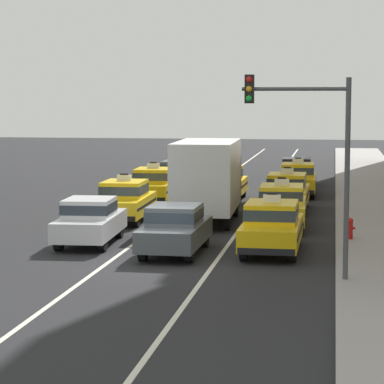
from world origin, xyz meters
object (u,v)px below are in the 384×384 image
Objects in this scene: fire_hydrant at (350,228)px; taxi_right_second at (282,205)px; sedan_left_fourth at (178,174)px; taxi_center_third at (224,183)px; taxi_right_fourth at (298,179)px; sedan_left_nearest at (90,220)px; box_truck_center_second at (209,177)px; traffic_light_pole at (311,141)px; sedan_center_nearest at (175,228)px; taxi_left_third at (154,185)px; sedan_right_fifth at (296,171)px; taxi_right_third at (287,191)px; sedan_left_fifth at (197,166)px; taxi_left_second at (125,200)px; taxi_right_nearest at (272,226)px.

taxi_right_second is at bearing 128.29° from fire_hydrant.
sedan_left_fourth reaches higher than fire_hydrant.
sedan_left_fourth is 5.52m from taxi_center_third.
taxi_right_fourth is 14.64m from fire_hydrant.
sedan_left_nearest and sedan_left_fourth have the same top height.
taxi_right_fourth is (3.17, 9.79, -0.90)m from box_truck_center_second.
sedan_left_fourth is 24.56m from traffic_light_pole.
box_truck_center_second is at bearing -107.95° from taxi_right_fourth.
traffic_light_pole reaches higher than taxi_right_second.
sedan_center_nearest is 17.69m from taxi_right_fourth.
taxi_left_third is 11.25m from sedan_right_fifth.
taxi_center_third is 8.40m from sedan_right_fifth.
box_truck_center_second is at bearing -128.87° from taxi_right_third.
taxi_right_second is (6.21, 4.81, 0.03)m from sedan_left_nearest.
taxi_center_third is (2.93, 13.39, 0.03)m from sedan_left_nearest.
taxi_right_fourth is at bearing 68.40° from sedan_left_nearest.
sedan_left_nearest is 0.95× the size of taxi_right_second.
sedan_left_nearest and sedan_left_fifth have the same top height.
sedan_left_fourth is 14.60m from taxi_right_second.
box_truck_center_second is (3.37, -11.67, 0.93)m from sedan_left_fourth.
traffic_light_pole is at bearing -82.41° from taxi_right_second.
taxi_right_second is (6.40, -13.12, 0.03)m from sedan_left_fourth.
taxi_left_second is at bearing 173.49° from taxi_right_second.
taxi_left_second is 6.37m from taxi_right_second.
taxi_right_third is at bearing 75.35° from sedan_center_nearest.
taxi_left_second is at bearing -90.28° from sedan_left_fifth.
taxi_left_second and taxi_right_second have the same top height.
taxi_left_second reaches higher than fire_hydrant.
taxi_left_third is 6.06m from sedan_left_fourth.
sedan_left_fourth is 1.00× the size of sedan_center_nearest.
box_truck_center_second is at bearing -73.88° from sedan_left_fourth.
sedan_right_fifth is at bearing 97.77° from fire_hydrant.
sedan_left_fifth is 25.12m from sedan_center_nearest.
sedan_left_nearest is 9.62m from traffic_light_pole.
taxi_left_second is 7.64m from sedan_center_nearest.
sedan_left_nearest and sedan_center_nearest have the same top height.
taxi_right_third is at bearing 95.31° from traffic_light_pole.
taxi_right_fourth is at bearing 89.56° from taxi_right_nearest.
sedan_left_nearest is at bearing 173.68° from taxi_right_nearest.
sedan_left_nearest is 11.68m from taxi_right_third.
sedan_left_fourth is 7.05m from sedan_right_fifth.
taxi_left_third is 1.01× the size of taxi_right_second.
taxi_right_fourth is (6.54, -1.89, 0.03)m from sedan_left_fourth.
sedan_left_fourth is at bearing -152.60° from sedan_right_fifth.
taxi_right_nearest is 3.42m from fire_hydrant.
sedan_right_fifth is (6.19, 15.65, -0.03)m from taxi_left_second.
taxi_left_third is 0.83× the size of traffic_light_pole.
sedan_left_fourth is 18.61m from fire_hydrant.
fire_hydrant is (8.93, -16.33, -0.30)m from sedan_left_fourth.
sedan_right_fifth is (6.07, 21.18, 0.00)m from sedan_left_nearest.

